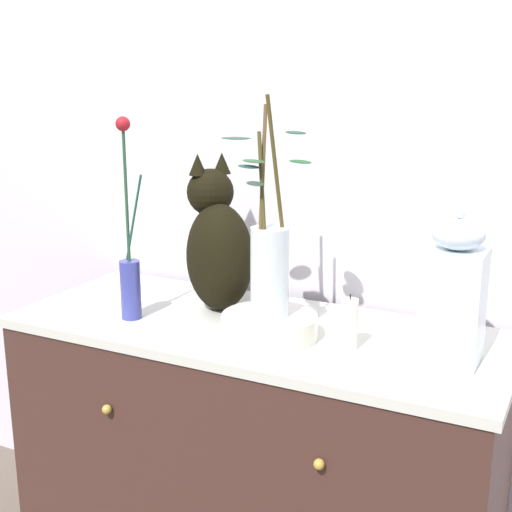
# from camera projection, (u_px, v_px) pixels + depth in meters

# --- Properties ---
(wall_back) EXTENTS (4.40, 0.08, 2.60)m
(wall_back) POSITION_uv_depth(u_px,v_px,m) (309.00, 118.00, 1.91)
(wall_back) COLOR silver
(wall_back) RESTS_ON ground_plane
(sideboard) EXTENTS (1.25, 0.52, 0.81)m
(sideboard) POSITION_uv_depth(u_px,v_px,m) (256.00, 468.00, 1.86)
(sideboard) COLOR #3E251F
(sideboard) RESTS_ON ground_plane
(cat_sitting) EXTENTS (0.36, 0.31, 0.41)m
(cat_sitting) POSITION_uv_depth(u_px,v_px,m) (218.00, 246.00, 1.84)
(cat_sitting) COLOR black
(cat_sitting) RESTS_ON sideboard
(vase_slim_green) EXTENTS (0.08, 0.05, 0.51)m
(vase_slim_green) POSITION_uv_depth(u_px,v_px,m) (130.00, 270.00, 1.78)
(vase_slim_green) COLOR #383D91
(vase_slim_green) RESTS_ON sideboard
(bowl_porcelain) EXTENTS (0.23, 0.23, 0.06)m
(bowl_porcelain) POSITION_uv_depth(u_px,v_px,m) (269.00, 326.00, 1.66)
(bowl_porcelain) COLOR silver
(bowl_porcelain) RESTS_ON sideboard
(vase_glass_clear) EXTENTS (0.24, 0.11, 0.51)m
(vase_glass_clear) POSITION_uv_depth(u_px,v_px,m) (269.00, 263.00, 1.62)
(vase_glass_clear) COLOR silver
(vase_glass_clear) RESTS_ON bowl_porcelain
(jar_lidded_porcelain) EXTENTS (0.12, 0.12, 0.34)m
(jar_lidded_porcelain) POSITION_uv_depth(u_px,v_px,m) (454.00, 294.00, 1.49)
(jar_lidded_porcelain) COLOR white
(jar_lidded_porcelain) RESTS_ON sideboard
(candle_pillar) EXTENTS (0.04, 0.04, 0.13)m
(candle_pillar) POSITION_uv_depth(u_px,v_px,m) (349.00, 324.00, 1.59)
(candle_pillar) COLOR silver
(candle_pillar) RESTS_ON sideboard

